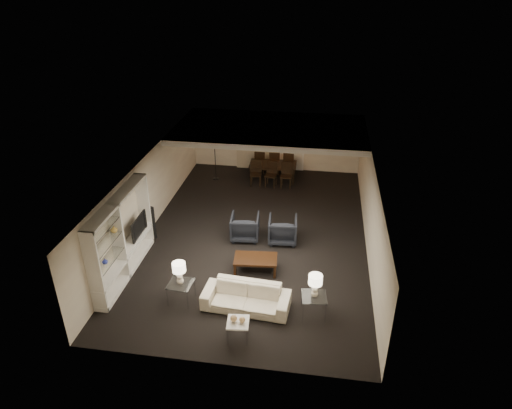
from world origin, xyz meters
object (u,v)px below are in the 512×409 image
object	(u,v)px
chair_nr	(286,176)
chair_fm	(275,162)
table_lamp_right	(315,286)
dining_table	(273,172)
vase_amber	(114,229)
television	(136,226)
floor_lamp	(215,158)
floor_speaker	(153,223)
pendant_light	(278,142)
side_table_right	(314,305)
table_lamp_left	(179,273)
chair_nl	(256,174)
vase_blue	(105,261)
armchair_left	(245,227)
chair_fl	(260,161)
marble_table	(238,330)
chair_nm	(271,175)
sofa	(246,297)
side_table_left	(181,292)
armchair_right	(283,230)
chair_fr	(289,163)
coffee_table	(256,264)

from	to	relation	value
chair_nr	chair_fm	world-z (taller)	same
table_lamp_right	dining_table	distance (m)	8.18
vase_amber	television	bearing A→B (deg)	88.60
floor_lamp	floor_speaker	bearing A→B (deg)	-101.03
pendant_light	side_table_right	size ratio (longest dim) A/B	0.86
table_lamp_left	chair_nl	bearing A→B (deg)	83.38
dining_table	floor_lamp	size ratio (longest dim) A/B	1.04
table_lamp_right	vase_blue	distance (m)	5.30
chair_fm	dining_table	bearing A→B (deg)	87.61
floor_speaker	dining_table	xyz separation A→B (m)	(3.23, 5.05, -0.22)
pendant_light	vase_blue	size ratio (longest dim) A/B	3.35
armchair_left	floor_speaker	world-z (taller)	floor_speaker
armchair_left	chair_fm	bearing A→B (deg)	-98.88
table_lamp_left	armchair_left	bearing A→B (deg)	71.57
chair_nl	chair_nr	xyz separation A→B (m)	(1.20, 0.00, 0.00)
chair_fm	armchair_left	bearing A→B (deg)	83.88
armchair_left	chair_fl	xyz separation A→B (m)	(-0.26, 5.27, 0.08)
side_table_right	vase_amber	xyz separation A→B (m)	(-5.30, 0.59, 1.37)
marble_table	chair_nm	distance (m)	8.38
chair_fm	floor_lamp	size ratio (longest dim) A/B	0.54
side_table_right	marble_table	distance (m)	2.03
table_lamp_right	table_lamp_left	bearing A→B (deg)	180.00
dining_table	sofa	bearing A→B (deg)	-90.19
pendant_light	floor_lamp	size ratio (longest dim) A/B	0.29
side_table_left	marble_table	world-z (taller)	side_table_left
vase_amber	dining_table	xyz separation A→B (m)	(3.34, 7.33, -1.32)
chair_nl	floor_lamp	size ratio (longest dim) A/B	0.54
sofa	chair_nl	world-z (taller)	chair_nl
television	floor_lamp	size ratio (longest dim) A/B	0.57
sofa	vase_blue	bearing A→B (deg)	-173.74
floor_lamp	side_table_right	bearing A→B (deg)	-60.83
armchair_right	marble_table	xyz separation A→B (m)	(-0.60, -4.40, -0.16)
vase_blue	chair_nr	world-z (taller)	vase_blue
chair_nr	marble_table	bearing A→B (deg)	-91.51
chair_fm	floor_lamp	xyz separation A→B (m)	(-2.30, -0.94, 0.41)
chair_fl	pendant_light	bearing A→B (deg)	121.48
side_table_right	chair_fr	bearing A→B (deg)	98.99
armchair_right	television	xyz separation A→B (m)	(-4.17, -1.48, 0.63)
side_table_left	marble_table	xyz separation A→B (m)	(1.70, -1.10, -0.03)
armchair_right	chair_nr	xyz separation A→B (m)	(-0.26, 3.97, 0.08)
coffee_table	chair_nl	distance (m)	5.74
side_table_left	vase_blue	bearing A→B (deg)	-176.37
table_lamp_right	chair_fr	bearing A→B (deg)	98.99
floor_speaker	chair_nr	size ratio (longest dim) A/B	1.13
vase_amber	floor_speaker	xyz separation A→B (m)	(0.11, 2.28, -1.10)
armchair_right	chair_fr	distance (m)	5.28
side_table_left	chair_fr	size ratio (longest dim) A/B	0.62
table_lamp_left	chair_fm	size ratio (longest dim) A/B	0.64
sofa	floor_lamp	xyz separation A→B (m)	(-2.56, 7.63, 0.58)
sofa	marble_table	world-z (taller)	sofa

